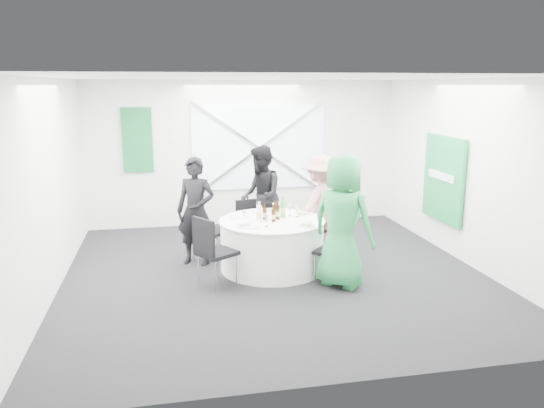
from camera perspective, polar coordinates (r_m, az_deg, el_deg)
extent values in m
plane|color=black|center=(7.84, 0.29, -7.46)|extent=(6.00, 6.00, 0.00)
plane|color=white|center=(7.36, 0.32, 13.45)|extent=(6.00, 6.00, 0.00)
plane|color=silver|center=(10.40, -3.08, 5.49)|extent=(6.00, 0.00, 6.00)
plane|color=silver|center=(4.65, 7.86, -3.70)|extent=(6.00, 0.00, 6.00)
plane|color=silver|center=(7.48, -22.83, 1.65)|extent=(0.00, 6.00, 6.00)
plane|color=silver|center=(8.60, 20.31, 3.19)|extent=(0.00, 6.00, 6.00)
cube|color=white|center=(10.40, -1.41, 6.05)|extent=(2.60, 0.03, 1.60)
cube|color=silver|center=(10.36, -1.37, 6.03)|extent=(2.63, 0.05, 1.84)
cube|color=silver|center=(10.36, -1.37, 6.03)|extent=(2.63, 0.05, 1.84)
cube|color=#13602A|center=(10.22, -14.29, 6.68)|extent=(0.55, 0.04, 1.20)
cube|color=#18863F|center=(9.11, 17.94, 2.58)|extent=(0.05, 1.20, 1.40)
cylinder|color=silver|center=(7.91, 0.00, -4.45)|extent=(1.52, 1.52, 0.74)
cylinder|color=silver|center=(7.81, 0.00, -1.79)|extent=(1.56, 1.56, 0.02)
cube|color=black|center=(8.78, -2.41, -2.48)|extent=(0.44, 0.44, 0.05)
cube|color=black|center=(8.89, -2.81, -0.79)|extent=(0.36, 0.10, 0.41)
cylinder|color=silver|center=(9.03, -1.81, -3.44)|extent=(0.02, 0.02, 0.39)
cylinder|color=silver|center=(8.93, -3.65, -3.64)|extent=(0.02, 0.02, 0.39)
cylinder|color=silver|center=(8.76, -1.11, -3.96)|extent=(0.02, 0.02, 0.39)
cylinder|color=silver|center=(8.66, -3.01, -4.17)|extent=(0.02, 0.02, 0.39)
cube|color=black|center=(8.27, -6.72, -2.93)|extent=(0.62, 0.62, 0.05)
cube|color=black|center=(8.30, -8.10, -0.99)|extent=(0.26, 0.39, 0.49)
cylinder|color=silver|center=(8.58, -7.23, -4.14)|extent=(0.02, 0.02, 0.46)
cylinder|color=silver|center=(8.27, -8.39, -4.82)|extent=(0.02, 0.02, 0.46)
cylinder|color=silver|center=(8.43, -5.00, -4.40)|extent=(0.02, 0.02, 0.46)
cylinder|color=silver|center=(8.11, -6.10, -5.11)|extent=(0.02, 0.02, 0.46)
cube|color=black|center=(8.71, 4.93, -2.70)|extent=(0.52, 0.52, 0.04)
cube|color=black|center=(8.79, 5.66, -1.09)|extent=(0.23, 0.31, 0.40)
cylinder|color=silver|center=(8.80, 6.28, -3.98)|extent=(0.02, 0.02, 0.38)
cylinder|color=silver|center=(8.97, 4.74, -3.62)|extent=(0.02, 0.02, 0.38)
cylinder|color=silver|center=(8.57, 5.08, -4.41)|extent=(0.02, 0.02, 0.38)
cylinder|color=silver|center=(8.75, 3.53, -4.03)|extent=(0.02, 0.02, 0.38)
cube|color=black|center=(7.43, 6.42, -5.11)|extent=(0.58, 0.58, 0.05)
cube|color=black|center=(7.28, 7.85, -3.51)|extent=(0.30, 0.31, 0.44)
cylinder|color=silver|center=(7.30, 6.97, -7.38)|extent=(0.02, 0.02, 0.42)
cylinder|color=silver|center=(7.58, 8.07, -6.63)|extent=(0.02, 0.02, 0.42)
cylinder|color=silver|center=(7.44, 4.64, -6.93)|extent=(0.02, 0.02, 0.42)
cylinder|color=silver|center=(7.72, 5.81, -6.22)|extent=(0.02, 0.02, 0.42)
cube|color=black|center=(7.22, -5.94, -5.25)|extent=(0.63, 0.63, 0.05)
cube|color=black|center=(7.01, -7.38, -3.51)|extent=(0.27, 0.39, 0.49)
cylinder|color=silver|center=(7.33, -7.94, -7.11)|extent=(0.02, 0.02, 0.47)
cylinder|color=silver|center=(7.06, -6.13, -7.87)|extent=(0.02, 0.02, 0.47)
cylinder|color=silver|center=(7.55, -5.68, -6.48)|extent=(0.02, 0.02, 0.47)
cylinder|color=silver|center=(7.28, -3.84, -7.18)|extent=(0.02, 0.02, 0.47)
imported|color=black|center=(8.13, -8.20, -0.77)|extent=(0.71, 0.61, 1.66)
imported|color=black|center=(8.95, -1.22, 0.83)|extent=(0.49, 0.86, 1.72)
imported|color=tan|center=(8.54, 5.17, -0.13)|extent=(1.15, 0.97, 1.63)
imported|color=#268B47|center=(7.19, 7.57, -1.86)|extent=(1.03, 1.04, 1.82)
cylinder|color=white|center=(8.37, -0.32, -0.67)|extent=(0.26, 0.26, 0.01)
cylinder|color=white|center=(8.00, -3.49, -1.32)|extent=(0.30, 0.30, 0.01)
cylinder|color=white|center=(8.11, 3.30, -1.12)|extent=(0.25, 0.25, 0.01)
cylinder|color=#96A95B|center=(8.11, 3.30, -0.99)|extent=(0.16, 0.16, 0.02)
cylinder|color=white|center=(7.47, 3.71, -2.34)|extent=(0.26, 0.26, 0.01)
cylinder|color=#96A95B|center=(7.47, 3.71, -2.19)|extent=(0.17, 0.17, 0.02)
cylinder|color=white|center=(7.43, -2.39, -2.41)|extent=(0.30, 0.30, 0.01)
cube|color=silver|center=(7.44, -3.09, -2.16)|extent=(0.18, 0.14, 0.04)
cylinder|color=#3D210B|center=(7.81, -0.80, -1.03)|extent=(0.06, 0.06, 0.18)
cylinder|color=#3D210B|center=(7.78, -0.81, -0.17)|extent=(0.02, 0.02, 0.06)
cylinder|color=tan|center=(7.81, -0.80, -1.16)|extent=(0.06, 0.06, 0.06)
cylinder|color=#3D210B|center=(7.87, 0.31, -0.82)|extent=(0.06, 0.06, 0.21)
cylinder|color=#3D210B|center=(7.84, 0.31, 0.13)|extent=(0.02, 0.02, 0.06)
cylinder|color=tan|center=(7.87, 0.31, -0.97)|extent=(0.06, 0.06, 0.07)
cylinder|color=#3D210B|center=(7.81, 0.62, -0.91)|extent=(0.06, 0.06, 0.21)
cylinder|color=#3D210B|center=(7.78, 0.62, 0.07)|extent=(0.02, 0.02, 0.06)
cylinder|color=tan|center=(7.81, 0.62, -1.06)|extent=(0.06, 0.06, 0.07)
cylinder|color=#3D210B|center=(7.68, 0.16, -1.23)|extent=(0.06, 0.06, 0.19)
cylinder|color=#3D210B|center=(7.65, 0.16, -0.33)|extent=(0.02, 0.02, 0.06)
cylinder|color=tan|center=(7.69, 0.16, -1.37)|extent=(0.06, 0.06, 0.07)
cylinder|color=green|center=(7.92, 1.19, -0.55)|extent=(0.08, 0.08, 0.26)
cylinder|color=green|center=(7.89, 1.19, 0.57)|extent=(0.03, 0.03, 0.06)
cylinder|color=tan|center=(7.93, 1.19, -0.73)|extent=(0.08, 0.08, 0.09)
cylinder|color=white|center=(7.71, -1.38, -1.02)|extent=(0.08, 0.08, 0.23)
cylinder|color=white|center=(7.68, -1.38, 0.03)|extent=(0.03, 0.03, 0.06)
cylinder|color=tan|center=(7.72, -1.38, -1.19)|extent=(0.08, 0.08, 0.08)
cylinder|color=white|center=(7.44, -0.60, -2.43)|extent=(0.06, 0.06, 0.00)
cylinder|color=white|center=(7.43, -0.60, -2.04)|extent=(0.01, 0.01, 0.10)
cone|color=white|center=(7.41, -0.60, -1.48)|extent=(0.07, 0.07, 0.08)
cylinder|color=white|center=(8.18, 0.24, -1.02)|extent=(0.06, 0.06, 0.00)
cylinder|color=white|center=(8.17, 0.24, -0.67)|extent=(0.01, 0.01, 0.10)
cone|color=white|center=(8.15, 0.24, -0.15)|extent=(0.07, 0.07, 0.08)
cylinder|color=white|center=(8.05, 1.94, -1.27)|extent=(0.06, 0.06, 0.00)
cylinder|color=white|center=(8.03, 1.95, -0.91)|extent=(0.01, 0.01, 0.10)
cone|color=white|center=(8.02, 1.95, -0.38)|extent=(0.07, 0.07, 0.08)
cylinder|color=white|center=(7.70, -3.01, -1.92)|extent=(0.06, 0.06, 0.00)
cylinder|color=white|center=(7.69, -3.02, -1.54)|extent=(0.01, 0.01, 0.10)
cone|color=white|center=(7.67, -3.03, -0.99)|extent=(0.07, 0.07, 0.08)
cylinder|color=white|center=(7.98, 2.70, -1.40)|extent=(0.06, 0.06, 0.00)
cylinder|color=white|center=(7.97, 2.70, -1.03)|extent=(0.01, 0.01, 0.10)
cone|color=white|center=(7.95, 2.71, -0.50)|extent=(0.07, 0.07, 0.08)
cube|color=silver|center=(8.36, 0.27, -0.72)|extent=(0.15, 0.02, 0.01)
cube|color=silver|center=(8.31, -1.81, -0.82)|extent=(0.15, 0.02, 0.01)
cube|color=silver|center=(7.46, -3.41, -2.40)|extent=(0.12, 0.12, 0.01)
cube|color=silver|center=(7.31, -1.95, -2.71)|extent=(0.10, 0.13, 0.01)
cube|color=silver|center=(8.15, -3.28, -1.10)|extent=(0.09, 0.14, 0.01)
cube|color=silver|center=(7.89, -4.15, -1.57)|extent=(0.10, 0.13, 0.01)
cube|color=silver|center=(7.45, 3.34, -2.42)|extent=(0.10, 0.13, 0.01)
cube|color=silver|center=(7.70, 4.18, -1.93)|extent=(0.11, 0.12, 0.01)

